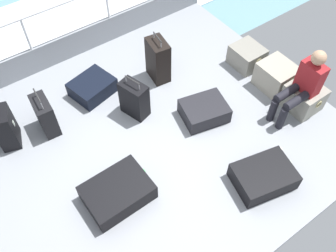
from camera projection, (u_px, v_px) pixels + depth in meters
ground_plane at (148, 138)px, 5.22m from camera, size 4.40×5.20×0.06m
gunwale_port at (75, 44)px, 6.09m from camera, size 0.06×5.20×0.45m
railing_port at (68, 15)px, 5.65m from camera, size 0.04×4.20×1.02m
sea_wake at (48, 28)px, 7.25m from camera, size 12.00×12.00×0.01m
cargo_crate_0 at (247, 56)px, 5.98m from camera, size 0.52×0.45×0.34m
cargo_crate_1 at (276, 76)px, 5.64m from camera, size 0.56×0.48×0.41m
cargo_crate_2 at (303, 97)px, 5.39m from camera, size 0.53×0.46×0.39m
passenger_seated at (303, 85)px, 5.03m from camera, size 0.34×0.66×1.09m
suitcase_0 at (263, 176)px, 4.66m from camera, size 0.70×0.85×0.25m
suitcase_2 at (118, 192)px, 4.52m from camera, size 0.61×0.82×0.26m
suitcase_3 at (45, 115)px, 5.08m from camera, size 0.45×0.24×0.70m
suitcase_4 at (5, 128)px, 4.91m from camera, size 0.42×0.34×0.70m
suitcase_5 at (92, 87)px, 5.62m from camera, size 0.63×0.71×0.25m
suitcase_6 at (158, 60)px, 5.66m from camera, size 0.44×0.32×0.80m
suitcase_7 at (204, 111)px, 5.33m from camera, size 0.64×0.74×0.25m
suitcase_8 at (134, 99)px, 5.25m from camera, size 0.45×0.34×0.68m
paper_cup at (279, 151)px, 4.99m from camera, size 0.08×0.08×0.10m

